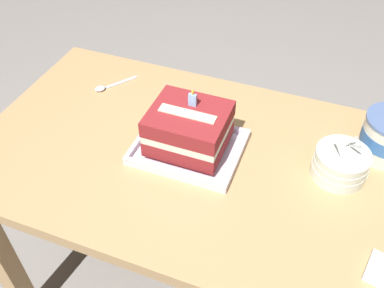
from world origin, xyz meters
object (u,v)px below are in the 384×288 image
(birthday_cake, at_px, (189,128))
(bowl_stack, at_px, (340,164))
(foil_tray, at_px, (189,148))
(serving_spoon_near_tray, at_px, (105,87))

(birthday_cake, distance_m, bowl_stack, 0.39)
(foil_tray, bearing_deg, birthday_cake, 90.00)
(birthday_cake, xyz_separation_m, bowl_stack, (0.39, 0.05, -0.04))
(bowl_stack, distance_m, serving_spoon_near_tray, 0.74)
(serving_spoon_near_tray, bearing_deg, foil_tray, -25.06)
(birthday_cake, bearing_deg, foil_tray, -90.00)
(foil_tray, height_order, serving_spoon_near_tray, foil_tray)
(foil_tray, bearing_deg, serving_spoon_near_tray, 154.94)
(foil_tray, bearing_deg, bowl_stack, 8.00)
(foil_tray, relative_size, bowl_stack, 2.01)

